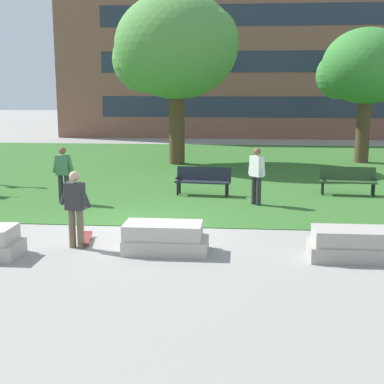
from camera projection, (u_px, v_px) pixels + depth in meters
ground_plane at (134, 227)px, 13.59m from camera, size 140.00×140.00×0.00m
grass_lawn at (178, 168)px, 23.37m from camera, size 40.00×20.00×0.02m
concrete_block_left at (165, 238)px, 11.45m from camera, size 1.80×0.90×0.64m
concrete_block_right at (354, 245)px, 10.98m from camera, size 1.80×0.90×0.64m
person_skateboarder at (75, 205)px, 11.63m from camera, size 0.82×0.44×1.71m
skateboard at (86, 239)px, 12.19m from camera, size 0.38×1.04×0.14m
park_bench_near_left at (203, 179)px, 17.47m from camera, size 1.85×0.73×0.90m
park_bench_near_right at (348, 179)px, 17.51m from camera, size 1.84×0.68×0.90m
tree_far_right at (175, 48)px, 23.77m from camera, size 5.78×5.50×7.62m
tree_far_left at (365, 68)px, 24.38m from camera, size 4.25×4.04×6.14m
person_bystander_near_lawn at (63, 171)px, 16.18m from camera, size 0.73×0.26×1.71m
person_bystander_far_lawn at (257, 173)px, 15.89m from camera, size 0.53×0.51×1.71m
building_facade_distant at (246, 35)px, 35.96m from camera, size 26.26×1.03×13.91m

